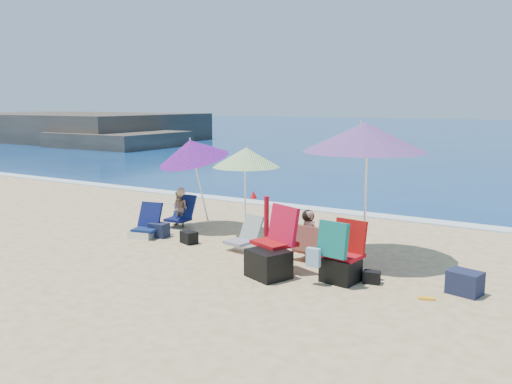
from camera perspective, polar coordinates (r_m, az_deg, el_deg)
The scene contains 19 objects.
ground at distance 8.98m, azimuth -1.70°, elevation -8.01°, with size 120.00×120.00×0.00m.
foam at distance 13.40m, azimuth 10.27°, elevation -2.22°, with size 120.00×0.50×0.04m.
headland at distance 41.84m, azimuth -18.65°, elevation 6.02°, with size 20.50×11.50×2.60m.
umbrella_turquoise at distance 9.29m, azimuth 11.34°, elevation 5.68°, with size 2.77×2.77×2.40m.
umbrella_striped at distance 10.91m, azimuth -1.06°, elevation 3.66°, with size 1.81×1.81×1.82m.
umbrella_blue at distance 11.53m, azimuth -6.76°, elevation 4.40°, with size 1.93×1.97×2.07m.
furled_umbrella at distance 9.49m, azimuth 0.84°, elevation -2.98°, with size 0.29×0.32×1.18m.
chair_navy at distance 11.17m, azimuth -11.55°, elevation -3.76°, with size 0.63×0.69×0.67m.
chair_rainbow at distance 10.04m, azimuth -0.86°, elevation -5.15°, with size 0.65×0.68×0.61m.
camp_chair_left at distance 8.51m, azimuth 1.61°, elevation -6.73°, with size 0.85×1.07×1.07m.
camp_chair_right at distance 8.31m, azimuth 8.80°, elevation -7.02°, with size 0.71×0.76×0.97m.
person_center at distance 9.30m, azimuth 5.50°, elevation -4.67°, with size 0.63×0.55×0.89m.
person_left at distance 11.95m, azimuth -7.97°, elevation -1.73°, with size 0.49×0.61×0.87m.
bag_navy_a at distance 11.13m, azimuth -10.17°, elevation -3.96°, with size 0.39×0.30×0.29m.
bag_black_a at distance 10.55m, azimuth -7.06°, elevation -4.75°, with size 0.38×0.33×0.23m.
bag_tan at distance 9.48m, azimuth 8.29°, elevation -6.36°, with size 0.33×0.26×0.25m.
bag_navy_b at distance 8.31m, azimuth 21.12°, elevation -8.89°, with size 0.51×0.43×0.33m.
bag_black_b at distance 8.41m, azimuth 12.08°, elevation -8.75°, with size 0.27×0.21×0.19m.
orange_item at distance 7.97m, azimuth 17.49°, elevation -10.62°, with size 0.24×0.17×0.03m.
Camera 1 is at (4.68, -7.18, 2.69)m, focal length 38.03 mm.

